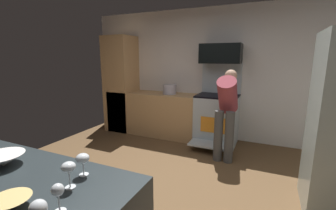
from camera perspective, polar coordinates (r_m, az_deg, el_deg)
ground_plane at (r=3.02m, az=-2.85°, el=-21.19°), size 5.20×4.80×0.02m
wall_back at (r=4.75m, az=10.03°, el=7.60°), size 5.20×0.12×2.60m
lower_cabinet_run at (r=4.85m, az=-1.75°, el=-2.31°), size 2.40×0.60×0.90m
cabinet_column at (r=5.26m, az=-11.69°, el=5.19°), size 0.60×0.60×2.10m
oven_range at (r=4.45m, az=12.20°, el=-3.09°), size 0.76×0.98×1.53m
microwave at (r=4.40m, az=13.16°, el=12.51°), size 0.74×0.38×0.36m
person_cook at (r=3.71m, az=14.53°, el=-0.73°), size 0.31×0.60×1.45m
mixing_bowl_small at (r=1.45m, az=-34.89°, el=-19.69°), size 0.20×0.20×0.06m
mixing_bowl_prep at (r=1.98m, az=-36.18°, el=-11.13°), size 0.28×0.28×0.08m
wine_glass_near at (r=1.27m, az=-26.03°, el=-19.12°), size 0.06×0.06×0.15m
wine_glass_mid at (r=1.44m, az=-23.79°, el=-14.36°), size 0.08×0.08×0.16m
wine_glass_far at (r=1.56m, az=-20.73°, el=-12.65°), size 0.08×0.08×0.15m
wine_glass_extra at (r=1.14m, az=-29.88°, el=-22.03°), size 0.07×0.07×0.18m
stock_pot at (r=4.67m, az=0.39°, el=3.99°), size 0.28×0.28×0.20m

